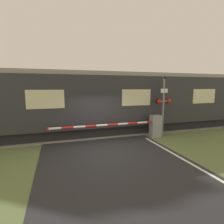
{
  "coord_description": "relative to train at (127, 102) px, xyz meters",
  "views": [
    {
      "loc": [
        -2.13,
        -7.67,
        2.92
      ],
      "look_at": [
        0.88,
        1.73,
        1.51
      ],
      "focal_mm": 28.0,
      "sensor_mm": 36.0,
      "label": 1
    }
  ],
  "objects": [
    {
      "name": "train",
      "position": [
        0.0,
        0.0,
        0.0
      ],
      "size": [
        18.35,
        2.99,
        3.82
      ],
      "color": "black",
      "rests_on": "ground_plane"
    },
    {
      "name": "track_bed",
      "position": [
        -2.4,
        0.0,
        -1.93
      ],
      "size": [
        36.0,
        3.2,
        0.13
      ],
      "color": "gray",
      "rests_on": "ground_plane"
    },
    {
      "name": "signal_post",
      "position": [
        1.51,
        -2.01,
        0.07
      ],
      "size": [
        0.97,
        0.26,
        3.58
      ],
      "color": "gray",
      "rests_on": "ground_plane"
    },
    {
      "name": "ground_plane",
      "position": [
        -2.4,
        -3.22,
        -1.96
      ],
      "size": [
        80.0,
        80.0,
        0.0
      ],
      "primitive_type": "plane",
      "color": "#5B6B3D"
    },
    {
      "name": "crossing_barrier",
      "position": [
        0.46,
        -2.09,
        -1.26
      ],
      "size": [
        6.32,
        0.44,
        1.29
      ],
      "color": "gray",
      "rests_on": "ground_plane"
    }
  ]
}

